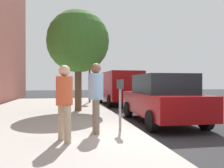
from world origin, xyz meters
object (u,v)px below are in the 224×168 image
pedestrian_bystander (64,97)px  pedestrian_at_meter (96,91)px  street_tree (78,42)px  traffic_signal (91,67)px  parking_meter (120,94)px  parked_van_far (118,86)px  parked_sedan_near (162,99)px

pedestrian_bystander → pedestrian_at_meter: bearing=19.5°
street_tree → pedestrian_bystander: bearing=174.4°
traffic_signal → street_tree: bearing=166.7°
parking_meter → pedestrian_bystander: pedestrian_bystander is taller
street_tree → parked_van_far: bearing=-34.6°
pedestrian_at_meter → traffic_signal: bearing=86.5°
pedestrian_bystander → parked_van_far: bearing=47.4°
pedestrian_at_meter → street_tree: (4.79, 0.26, 2.17)m
parking_meter → pedestrian_bystander: (-0.93, 1.50, -0.01)m
pedestrian_bystander → parked_sedan_near: pedestrian_bystander is taller
parking_meter → pedestrian_bystander: 1.77m
parked_van_far → pedestrian_bystander: bearing=160.6°
pedestrian_bystander → street_tree: size_ratio=0.36×
parking_meter → parked_van_far: (8.76, -1.91, 0.09)m
parking_meter → pedestrian_bystander: bearing=121.8°
pedestrian_bystander → parked_sedan_near: size_ratio=0.39×
parking_meter → traffic_signal: (9.10, -0.10, 1.41)m
pedestrian_at_meter → pedestrian_bystander: (-0.74, 0.80, -0.09)m
parking_meter → street_tree: size_ratio=0.30×
pedestrian_at_meter → parked_van_far: size_ratio=0.35×
parking_meter → parked_van_far: size_ratio=0.27×
pedestrian_at_meter → parked_sedan_near: 3.16m
pedestrian_at_meter → parked_van_far: bearing=75.2°
pedestrian_at_meter → pedestrian_bystander: size_ratio=1.07×
pedestrian_bystander → parked_van_far: 10.28m
parked_van_far → street_tree: street_tree is taller
street_tree → traffic_signal: street_tree is taller
parked_sedan_near → street_tree: bearing=43.3°
parked_van_far → parked_sedan_near: bearing=180.0°
street_tree → traffic_signal: 4.70m
parked_sedan_near → traffic_signal: (7.55, 1.81, 1.68)m
traffic_signal → parked_sedan_near: bearing=-166.5°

